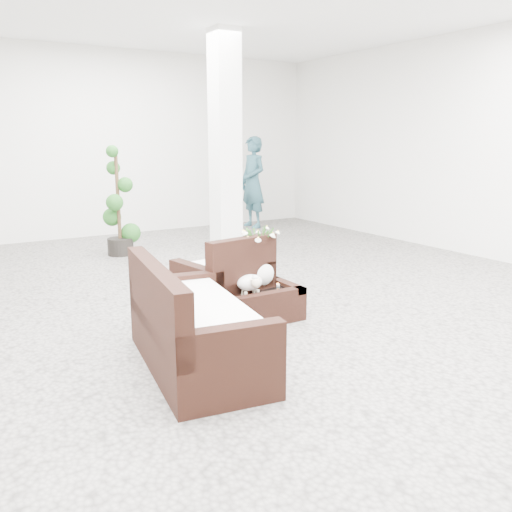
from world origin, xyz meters
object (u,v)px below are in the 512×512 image
loveseat (198,315)px  topiary (118,202)px  coffee_table (255,305)px  armchair (223,274)px

loveseat → topiary: (0.83, 4.65, 0.41)m
coffee_table → armchair: bearing=121.1°
coffee_table → armchair: size_ratio=1.02×
armchair → loveseat: 1.37m
coffee_table → loveseat: size_ratio=0.54×
coffee_table → topiary: topiary is taller
coffee_table → topiary: bearing=92.8°
coffee_table → topiary: size_ratio=0.53×
coffee_table → loveseat: (-1.01, -0.77, 0.29)m
loveseat → topiary: topiary is taller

